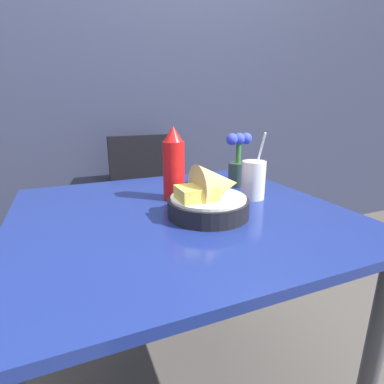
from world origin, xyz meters
name	(u,v)px	position (x,y,z in m)	size (l,w,h in m)	color
wall_window	(111,55)	(0.00, 1.11, 1.30)	(7.00, 0.06, 2.60)	#2D334C
dining_table	(181,244)	(0.00, 0.00, 0.62)	(0.94, 0.87, 0.73)	navy
chair_far_window	(150,198)	(0.12, 0.82, 0.51)	(0.40, 0.40, 0.86)	black
food_basket	(211,197)	(0.07, -0.07, 0.79)	(0.23, 0.23, 0.15)	black
ketchup_bottle	(174,165)	(0.02, 0.12, 0.85)	(0.07, 0.07, 0.24)	red
drink_cup	(253,181)	(0.27, 0.02, 0.79)	(0.08, 0.08, 0.22)	silver
flower_vase	(238,162)	(0.30, 0.18, 0.82)	(0.10, 0.07, 0.20)	#2D4738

